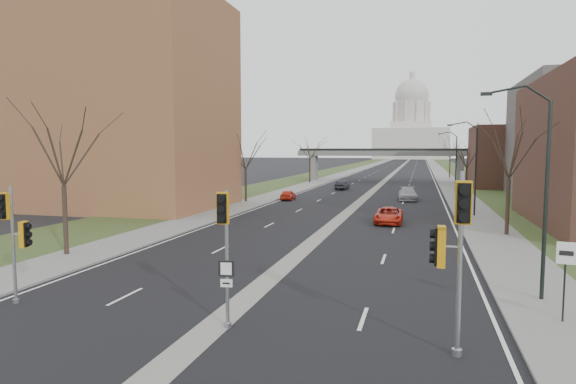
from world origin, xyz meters
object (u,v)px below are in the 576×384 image
at_px(signal_pole_median, 225,234).
at_px(car_right_near, 389,215).
at_px(car_left_near, 288,195).
at_px(car_left_far, 342,185).
at_px(speed_limit_sign, 565,267).
at_px(car_right_mid, 408,194).
at_px(signal_pole_right, 454,237).
at_px(signal_pole_left, 14,228).

bearing_deg(signal_pole_median, car_right_near, 73.75).
bearing_deg(signal_pole_median, car_left_near, 94.69).
bearing_deg(car_left_far, signal_pole_median, 100.48).
xyz_separation_m(speed_limit_sign, car_left_near, (-20.79, 38.57, -1.46)).
height_order(car_left_near, car_right_mid, car_right_mid).
height_order(signal_pole_right, car_left_far, signal_pole_right).
height_order(signal_pole_right, car_left_near, signal_pole_right).
bearing_deg(speed_limit_sign, car_right_near, 115.98).
distance_m(speed_limit_sign, car_right_mid, 42.51).
relative_size(signal_pole_median, signal_pole_right, 0.87).
distance_m(signal_pole_right, speed_limit_sign, 5.85).
relative_size(car_left_near, car_left_far, 0.89).
relative_size(signal_pole_median, speed_limit_sign, 1.68).
distance_m(signal_pole_right, car_right_mid, 46.11).
xyz_separation_m(speed_limit_sign, car_right_near, (-7.50, 22.47, -1.42)).
xyz_separation_m(car_left_far, car_right_near, (9.19, -32.97, -0.01)).
bearing_deg(car_left_near, signal_pole_median, 98.47).
height_order(car_right_near, car_right_mid, car_right_mid).
bearing_deg(car_left_near, car_right_mid, -170.68).
bearing_deg(signal_pole_right, car_left_far, 101.61).
bearing_deg(car_left_near, car_right_near, 125.40).
relative_size(car_left_far, car_right_mid, 0.77).
height_order(signal_pole_left, signal_pole_median, signal_pole_median).
xyz_separation_m(signal_pole_median, car_left_near, (-9.45, 42.28, -2.73)).
height_order(signal_pole_median, car_left_far, signal_pole_median).
distance_m(signal_pole_median, car_left_near, 43.41).
xyz_separation_m(signal_pole_left, car_left_near, (-0.33, 41.96, -2.49)).
relative_size(signal_pole_right, car_left_far, 1.35).
bearing_deg(signal_pole_left, speed_limit_sign, -2.14).
bearing_deg(car_right_near, speed_limit_sign, -71.61).
xyz_separation_m(signal_pole_left, car_right_near, (12.96, 25.86, -2.44)).
relative_size(signal_pole_median, car_right_near, 0.99).
bearing_deg(signal_pole_right, car_left_near, 111.10).
distance_m(speed_limit_sign, car_right_near, 23.73).
distance_m(signal_pole_right, car_right_near, 26.82).
relative_size(speed_limit_sign, car_left_far, 0.69).
xyz_separation_m(signal_pole_median, car_right_mid, (4.86, 45.71, -2.58)).
height_order(signal_pole_median, car_right_near, signal_pole_median).
bearing_deg(car_right_mid, car_left_far, 123.74).
bearing_deg(car_right_mid, signal_pole_right, -90.42).
xyz_separation_m(signal_pole_median, signal_pole_right, (7.32, -0.24, 0.29)).
xyz_separation_m(signal_pole_left, signal_pole_median, (9.12, -0.32, 0.25)).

